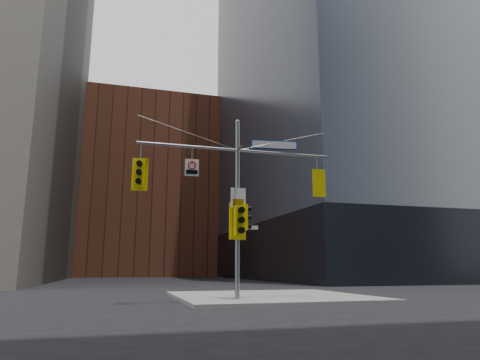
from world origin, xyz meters
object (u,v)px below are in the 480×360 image
signal_assembly (237,188)px  regulatory_sign_arm (192,167)px  traffic_light_east_arm (318,184)px  street_sign_blade (274,145)px  traffic_light_pole_side (245,217)px  traffic_light_pole_front (239,221)px  traffic_light_west_arm (139,173)px

signal_assembly → regulatory_sign_arm: signal_assembly is taller
traffic_light_east_arm → street_sign_blade: size_ratio=0.59×
traffic_light_pole_side → regulatory_sign_arm: regulatory_sign_arm is taller
signal_assembly → street_sign_blade: (1.60, 0.00, 1.93)m
street_sign_blade → traffic_light_pole_front: bearing=-162.9°
traffic_light_pole_front → regulatory_sign_arm: (-1.85, 0.25, 2.07)m
traffic_light_east_arm → regulatory_sign_arm: regulatory_sign_arm is taller
traffic_light_pole_side → street_sign_blade: street_sign_blade is taller
signal_assembly → traffic_light_east_arm: 3.55m
street_sign_blade → regulatory_sign_arm: size_ratio=2.94×
traffic_light_east_arm → traffic_light_pole_front: bearing=9.4°
traffic_light_west_arm → street_sign_blade: size_ratio=0.63×
traffic_light_pole_front → regulatory_sign_arm: regulatory_sign_arm is taller
traffic_light_west_arm → traffic_light_pole_side: bearing=9.1°
signal_assembly → traffic_light_pole_side: size_ratio=7.80×
traffic_light_west_arm → regulatory_sign_arm: 2.01m
traffic_light_pole_front → street_sign_blade: street_sign_blade is taller
signal_assembly → street_sign_blade: 2.51m
traffic_light_east_arm → street_sign_blade: 2.47m
signal_assembly → traffic_light_west_arm: signal_assembly is taller
traffic_light_pole_front → street_sign_blade: (1.60, 0.27, 3.25)m
traffic_light_pole_side → street_sign_blade: bearing=-85.3°
signal_assembly → street_sign_blade: size_ratio=4.03×
traffic_light_west_arm → regulatory_sign_arm: bearing=8.3°
traffic_light_west_arm → traffic_light_east_arm: bearing=9.2°
traffic_light_west_arm → traffic_light_east_arm: 7.36m
signal_assembly → traffic_light_east_arm: signal_assembly is taller
traffic_light_pole_side → regulatory_sign_arm: 2.89m
traffic_light_east_arm → regulatory_sign_arm: (-5.38, -0.02, 0.37)m
traffic_light_west_arm → traffic_light_pole_front: bearing=5.1°
traffic_light_east_arm → traffic_light_pole_front: 3.92m
traffic_light_pole_front → street_sign_blade: size_ratio=0.72×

